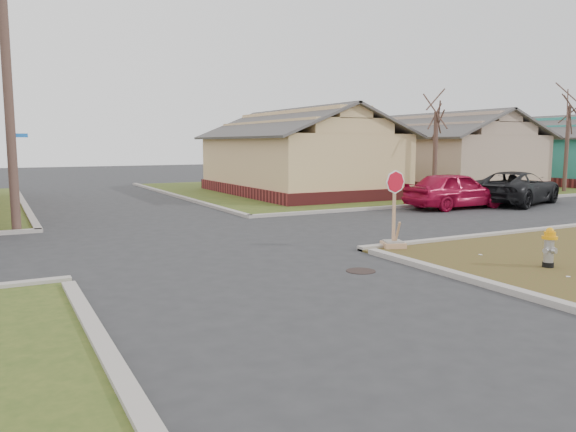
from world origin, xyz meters
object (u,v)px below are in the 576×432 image
utility_pole (7,80)px  stop_sign (394,231)px  red_sedan (455,190)px  fire_hydrant (549,245)px  dark_pickup (516,188)px

utility_pole → stop_sign: utility_pole is taller
red_sedan → fire_hydrant: bearing=145.6°
fire_hydrant → red_sedan: (6.63, 9.67, 0.24)m
utility_pole → red_sedan: utility_pole is taller
red_sedan → dark_pickup: size_ratio=0.85×
red_sedan → dark_pickup: 3.70m
stop_sign → fire_hydrant: bearing=-46.2°
utility_pole → fire_hydrant: bearing=-47.7°
utility_pole → dark_pickup: bearing=-4.4°
utility_pole → stop_sign: (8.64, -7.68, -4.17)m
red_sedan → dark_pickup: red_sedan is taller
stop_sign → red_sedan: (8.16, 6.18, 0.29)m
stop_sign → utility_pole: bearing=158.5°
utility_pole → red_sedan: (16.80, -1.50, -3.88)m
utility_pole → red_sedan: 17.31m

